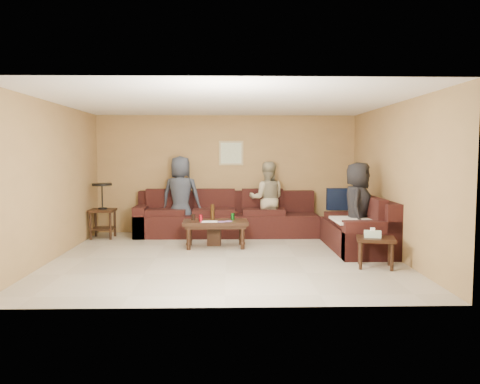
{
  "coord_description": "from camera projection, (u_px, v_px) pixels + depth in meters",
  "views": [
    {
      "loc": [
        0.05,
        -7.51,
        1.68
      ],
      "look_at": [
        0.25,
        0.85,
        1.0
      ],
      "focal_mm": 35.0,
      "sensor_mm": 36.0,
      "label": 1
    }
  ],
  "objects": [
    {
      "name": "room",
      "position": [
        226.0,
        155.0,
        7.48
      ],
      "size": [
        5.6,
        5.5,
        2.5
      ],
      "color": "#B2AB96",
      "rests_on": "ground"
    },
    {
      "name": "waste_bin",
      "position": [
        214.0,
        237.0,
        8.64
      ],
      "size": [
        0.26,
        0.26,
        0.3
      ],
      "primitive_type": "cube",
      "rotation": [
        0.0,
        0.0,
        -0.03
      ],
      "color": "black",
      "rests_on": "ground"
    },
    {
      "name": "person_middle",
      "position": [
        267.0,
        199.0,
        9.58
      ],
      "size": [
        0.78,
        0.63,
        1.53
      ],
      "primitive_type": "imported",
      "rotation": [
        0.0,
        0.0,
        3.08
      ],
      "color": "gray",
      "rests_on": "ground"
    },
    {
      "name": "person_left",
      "position": [
        181.0,
        196.0,
        9.54
      ],
      "size": [
        0.88,
        0.65,
        1.64
      ],
      "primitive_type": "imported",
      "rotation": [
        0.0,
        0.0,
        2.97
      ],
      "color": "#2C323E",
      "rests_on": "ground"
    },
    {
      "name": "end_table_left",
      "position": [
        102.0,
        210.0,
        9.32
      ],
      "size": [
        0.49,
        0.49,
        1.1
      ],
      "rotation": [
        0.0,
        0.0,
        0.01
      ],
      "color": "black",
      "rests_on": "ground"
    },
    {
      "name": "wall_art",
      "position": [
        231.0,
        153.0,
        9.95
      ],
      "size": [
        0.52,
        0.04,
        0.52
      ],
      "color": "tan",
      "rests_on": "ground"
    },
    {
      "name": "sectional_sofa",
      "position": [
        268.0,
        224.0,
        9.12
      ],
      "size": [
        4.65,
        2.9,
        0.97
      ],
      "color": "black",
      "rests_on": "ground"
    },
    {
      "name": "person_right",
      "position": [
        358.0,
        207.0,
        8.02
      ],
      "size": [
        0.73,
        0.88,
        1.54
      ],
      "primitive_type": "imported",
      "rotation": [
        0.0,
        0.0,
        1.2
      ],
      "color": "black",
      "rests_on": "ground"
    },
    {
      "name": "side_table_right",
      "position": [
        375.0,
        241.0,
        6.91
      ],
      "size": [
        0.63,
        0.56,
        0.6
      ],
      "rotation": [
        0.0,
        0.0,
        -0.23
      ],
      "color": "black",
      "rests_on": "ground"
    },
    {
      "name": "coffee_table",
      "position": [
        215.0,
        225.0,
        8.41
      ],
      "size": [
        1.18,
        0.62,
        0.76
      ],
      "rotation": [
        0.0,
        0.0,
        0.03
      ],
      "color": "black",
      "rests_on": "ground"
    }
  ]
}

